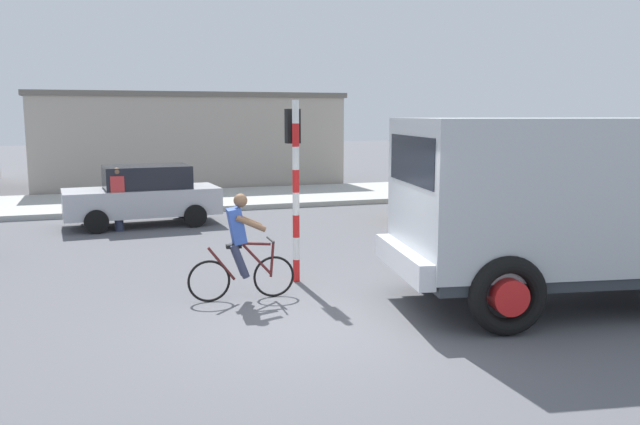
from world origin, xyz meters
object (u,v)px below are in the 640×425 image
cyclist (241,247)px  traffic_light_pole (295,165)px  car_red_near (143,195)px  car_far_side (470,192)px  truck_foreground (571,199)px  pedestrian_near_kerb (118,198)px

cyclist → traffic_light_pole: bearing=37.4°
car_red_near → car_far_side: 8.98m
truck_foreground → traffic_light_pole: bearing=142.4°
truck_foreground → car_red_near: bearing=120.4°
truck_foreground → car_red_near: (-5.75, 9.78, -0.85)m
truck_foreground → cyclist: bearing=158.5°
cyclist → traffic_light_pole: 1.91m
traffic_light_pole → pedestrian_near_kerb: size_ratio=1.98×
cyclist → pedestrian_near_kerb: size_ratio=1.07×
cyclist → traffic_light_pole: (1.18, 0.90, 1.20)m
car_far_side → traffic_light_pole: bearing=-143.7°
cyclist → pedestrian_near_kerb: 7.39m
car_red_near → car_far_side: (8.72, -2.15, 0.00)m
car_red_near → car_far_side: bearing=-13.8°
truck_foreground → cyclist: size_ratio=3.33×
car_far_side → pedestrian_near_kerb: (-9.40, 1.46, 0.03)m
car_red_near → pedestrian_near_kerb: (-0.68, -0.69, 0.03)m
truck_foreground → traffic_light_pole: traffic_light_pole is taller
truck_foreground → pedestrian_near_kerb: (-6.42, 9.09, -0.82)m
traffic_light_pole → car_far_side: traffic_light_pole is taller
car_red_near → car_far_side: same height
cyclist → pedestrian_near_kerb: cyclist is taller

